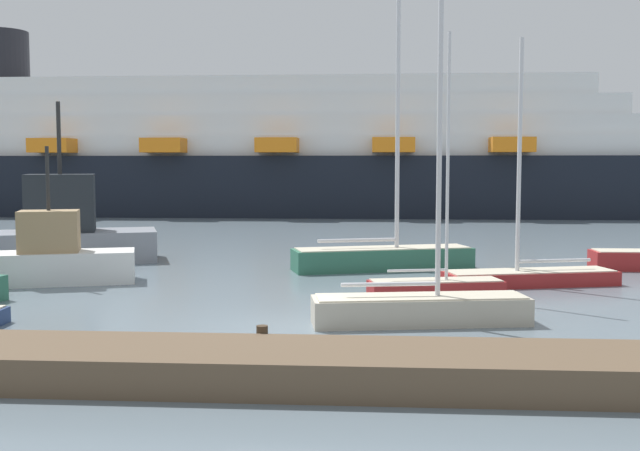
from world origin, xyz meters
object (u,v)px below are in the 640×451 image
Objects in this scene: sailboat_4 at (421,305)px; fishing_boat_1 at (43,259)px; cruise_ship at (183,155)px; sailboat_0 at (436,284)px; sailboat_1 at (530,274)px; sailboat_3 at (383,255)px; fishing_boat_0 at (54,233)px.

fishing_boat_1 is (-12.74, 5.74, 0.36)m from sailboat_4.
sailboat_0 is at bearing -65.51° from cruise_ship.
sailboat_4 is (-4.16, -6.63, 0.10)m from sailboat_1.
cruise_ship is (-21.75, 37.67, 4.62)m from sailboat_1.
fishing_boat_1 is 0.07× the size of cruise_ship.
sailboat_3 is at bearing 85.36° from sailboat_4.
sailboat_3 reaches higher than sailboat_1.
sailboat_1 reaches higher than fishing_boat_0.
sailboat_3 is 12.70m from fishing_boat_1.
cruise_ship is at bearing 102.23° from sailboat_0.
cruise_ship is at bearing 102.28° from sailboat_4.
sailboat_4 reaches higher than fishing_boat_0.
cruise_ship is (-17.59, 44.31, 4.52)m from sailboat_4.
sailboat_4 reaches higher than sailboat_1.
sailboat_3 is at bearing 92.71° from sailboat_0.
fishing_boat_0 is at bearing -85.28° from cruise_ship.
cruise_ship reaches higher than sailboat_1.
sailboat_3 is 1.17× the size of sailboat_4.
sailboat_1 is at bearing -14.23° from fishing_boat_1.
sailboat_4 is at bearing -68.47° from cruise_ship.
sailboat_3 is 38.27m from cruise_ship.
sailboat_0 is at bearing -43.77° from fishing_boat_0.
fishing_boat_1 is 39.09m from cruise_ship.
sailboat_4 reaches higher than sailboat_0.
cruise_ship is at bearing -74.23° from sailboat_1.
sailboat_4 is at bearing -112.41° from sailboat_0.
sailboat_4 is 18.74m from fishing_boat_0.
cruise_ship reaches higher than fishing_boat_0.
sailboat_1 is 16.92m from fishing_boat_1.
sailboat_4 is 47.88m from cruise_ship.
sailboat_1 is 43.75m from cruise_ship.
sailboat_0 is 4.15m from sailboat_1.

